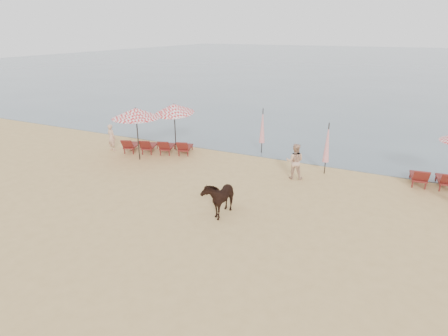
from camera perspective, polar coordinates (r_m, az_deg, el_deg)
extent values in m
plane|color=tan|center=(11.89, -10.80, -12.66)|extent=(120.00, 120.00, 0.00)
cube|color=#51606B|center=(88.30, 22.47, 14.84)|extent=(160.00, 140.00, 0.06)
cube|color=maroon|center=(21.50, -13.81, 3.38)|extent=(0.98, 1.41, 0.07)
cube|color=maroon|center=(20.81, -14.53, 3.49)|extent=(0.70, 0.59, 0.57)
cube|color=maroon|center=(21.16, -11.24, 3.31)|extent=(0.98, 1.41, 0.07)
cube|color=maroon|center=(20.47, -11.88, 3.43)|extent=(0.70, 0.59, 0.57)
cube|color=maroon|center=(20.87, -8.59, 3.23)|extent=(0.98, 1.41, 0.07)
cube|color=maroon|center=(20.16, -9.15, 3.35)|extent=(0.70, 0.59, 0.57)
cube|color=maroon|center=(20.62, -5.87, 3.15)|extent=(0.98, 1.41, 0.07)
cube|color=maroon|center=(19.91, -6.34, 3.27)|extent=(0.70, 0.59, 0.57)
cube|color=maroon|center=(18.52, 27.49, -1.15)|extent=(0.73, 1.38, 0.08)
cube|color=maroon|center=(17.77, 27.83, -1.15)|extent=(0.65, 0.49, 0.58)
cube|color=maroon|center=(18.70, 30.65, -1.54)|extent=(0.73, 1.38, 0.08)
cylinder|color=black|center=(19.71, -13.01, 4.75)|extent=(0.06, 0.06, 2.52)
cone|color=red|center=(19.42, -13.29, 8.17)|extent=(2.41, 2.41, 0.52)
sphere|color=black|center=(19.38, -13.34, 8.83)|extent=(0.09, 0.09, 0.09)
cylinder|color=black|center=(20.88, -7.47, 5.86)|extent=(0.06, 0.06, 2.44)
cone|color=red|center=(20.62, -7.61, 8.98)|extent=(2.15, 2.19, 0.73)
sphere|color=black|center=(20.58, -7.64, 9.60)|extent=(0.09, 0.09, 0.09)
cylinder|color=black|center=(20.36, 5.85, 5.61)|extent=(0.05, 0.05, 2.48)
cone|color=red|center=(20.28, 5.88, 6.42)|extent=(0.30, 0.30, 1.86)
cylinder|color=black|center=(17.91, 15.38, 2.85)|extent=(0.05, 0.05, 2.46)
cone|color=red|center=(17.83, 15.47, 3.76)|extent=(0.30, 0.30, 1.84)
imported|color=black|center=(13.70, -0.70, -4.32)|extent=(0.74, 1.62, 1.36)
imported|color=tan|center=(21.80, -16.76, 4.50)|extent=(0.60, 0.45, 1.50)
imported|color=tan|center=(17.14, 10.74, 1.01)|extent=(0.92, 0.79, 1.64)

